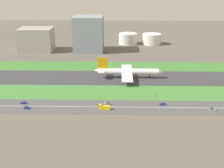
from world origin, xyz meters
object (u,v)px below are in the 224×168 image
(car_2, at_px, (163,104))
(traffic_light, at_px, (155,96))
(hangar_building, at_px, (89,34))
(car_0, at_px, (27,108))
(airliner, at_px, (127,72))
(fuel_tank_west, at_px, (128,39))
(fuel_tank_centre, at_px, (152,39))
(car_4, at_px, (107,103))
(car_3, at_px, (24,103))
(terminal_building, at_px, (36,39))
(truck_0, at_px, (104,107))
(car_1, at_px, (212,109))

(car_2, height_order, traffic_light, traffic_light)
(hangar_building, bearing_deg, car_0, -98.46)
(car_2, bearing_deg, airliner, 110.76)
(hangar_building, relative_size, fuel_tank_west, 1.74)
(fuel_tank_centre, bearing_deg, car_2, -92.78)
(car_0, bearing_deg, car_4, -170.35)
(traffic_light, bearing_deg, car_3, -175.49)
(terminal_building, relative_size, hangar_building, 0.95)
(terminal_building, bearing_deg, car_0, -78.73)
(truck_0, bearing_deg, car_4, -98.56)
(car_4, distance_m, car_2, 42.44)
(car_3, distance_m, truck_0, 63.29)
(car_4, height_order, terminal_building, terminal_building)
(car_3, xyz_separation_m, truck_0, (62.49, -10.00, 0.75))
(truck_0, xyz_separation_m, fuel_tank_centre, (54.97, 237.00, 5.59))
(truck_0, bearing_deg, terminal_building, -63.54)
(car_2, xyz_separation_m, car_3, (-106.43, 0.00, 0.00))
(airliner, relative_size, car_1, 14.77)
(airliner, xyz_separation_m, fuel_tank_west, (3.67, 159.00, 1.30))
(car_2, xyz_separation_m, fuel_tank_west, (-22.12, 227.00, 6.61))
(car_1, xyz_separation_m, fuel_tank_west, (-56.84, 237.00, 6.61))
(car_4, xyz_separation_m, car_2, (42.44, 0.00, 0.00))
(car_2, height_order, car_3, same)
(car_3, bearing_deg, car_2, 0.00)
(car_4, bearing_deg, fuel_tank_centre, 76.75)
(truck_0, height_order, fuel_tank_centre, fuel_tank_centre)
(car_4, bearing_deg, car_3, 180.00)
(fuel_tank_centre, bearing_deg, truck_0, -103.06)
(fuel_tank_centre, bearing_deg, car_0, -115.35)
(airliner, xyz_separation_m, traffic_light, (20.63, -60.01, -1.94))
(car_0, bearing_deg, fuel_tank_centre, -115.35)
(hangar_building, bearing_deg, fuel_tank_west, 41.66)
(car_3, bearing_deg, terminal_building, 100.30)
(car_4, height_order, car_3, same)
(car_0, distance_m, fuel_tank_west, 249.95)
(car_4, xyz_separation_m, fuel_tank_centre, (53.46, 227.00, 6.34))
(car_1, height_order, terminal_building, terminal_building)
(car_1, distance_m, fuel_tank_west, 243.81)
(car_4, height_order, truck_0, truck_0)
(airliner, height_order, fuel_tank_west, airliner)
(airliner, relative_size, car_4, 14.77)
(car_2, distance_m, traffic_light, 10.09)
(car_3, distance_m, traffic_light, 101.65)
(car_1, xyz_separation_m, truck_0, (-78.67, -0.00, 0.75))
(hangar_building, bearing_deg, fuel_tank_centre, 28.26)
(car_4, height_order, car_0, same)
(airliner, distance_m, fuel_tank_centre, 163.21)
(car_1, relative_size, traffic_light, 0.61)
(fuel_tank_west, bearing_deg, truck_0, -95.26)
(car_3, relative_size, traffic_light, 0.61)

